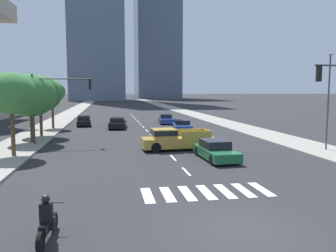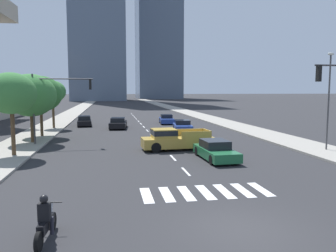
{
  "view_description": "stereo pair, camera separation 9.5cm",
  "coord_description": "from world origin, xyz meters",
  "px_view_note": "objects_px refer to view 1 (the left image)",
  "views": [
    {
      "loc": [
        -4.35,
        -10.28,
        4.65
      ],
      "look_at": [
        0.0,
        14.2,
        2.0
      ],
      "focal_mm": 36.05,
      "sensor_mm": 36.0,
      "label": 1
    },
    {
      "loc": [
        -4.26,
        -10.29,
        4.65
      ],
      "look_at": [
        0.0,
        14.2,
        2.0
      ],
      "focal_mm": 36.05,
      "sensor_mm": 36.0,
      "label": 2
    }
  ],
  "objects_px": {
    "sedan_blue_2": "(182,126)",
    "traffic_signal_far": "(56,96)",
    "sedan_black_1": "(118,123)",
    "sedan_green_4": "(216,151)",
    "street_tree_third": "(40,94)",
    "sedan_blue_3": "(166,119)",
    "street_lamp_east": "(329,94)",
    "street_tree_fourth": "(52,92)",
    "street_tree_nearest": "(11,94)",
    "motorcycle_lead": "(47,223)",
    "pickup_truck": "(174,140)",
    "sedan_black_0": "(84,121)",
    "street_tree_second": "(30,95)"
  },
  "relations": [
    {
      "from": "sedan_blue_2",
      "to": "traffic_signal_far",
      "type": "height_order",
      "value": "traffic_signal_far"
    },
    {
      "from": "sedan_black_1",
      "to": "sedan_blue_2",
      "type": "relative_size",
      "value": 1.09
    },
    {
      "from": "sedan_green_4",
      "to": "street_tree_third",
      "type": "xyz_separation_m",
      "value": [
        -13.64,
        13.19,
        3.68
      ]
    },
    {
      "from": "sedan_black_1",
      "to": "sedan_blue_2",
      "type": "distance_m",
      "value": 8.3
    },
    {
      "from": "sedan_green_4",
      "to": "traffic_signal_far",
      "type": "distance_m",
      "value": 14.39
    },
    {
      "from": "sedan_blue_3",
      "to": "street_lamp_east",
      "type": "relative_size",
      "value": 0.6
    },
    {
      "from": "street_tree_fourth",
      "to": "street_tree_nearest",
      "type": "bearing_deg",
      "value": -90.0
    },
    {
      "from": "sedan_green_4",
      "to": "street_lamp_east",
      "type": "relative_size",
      "value": 0.64
    },
    {
      "from": "motorcycle_lead",
      "to": "pickup_truck",
      "type": "relative_size",
      "value": 0.38
    },
    {
      "from": "pickup_truck",
      "to": "sedan_black_1",
      "type": "xyz_separation_m",
      "value": [
        -3.94,
        15.84,
        -0.2
      ]
    },
    {
      "from": "pickup_truck",
      "to": "sedan_green_4",
      "type": "relative_size",
      "value": 1.22
    },
    {
      "from": "sedan_green_4",
      "to": "street_tree_nearest",
      "type": "xyz_separation_m",
      "value": [
        -13.64,
        3.17,
        3.82
      ]
    },
    {
      "from": "motorcycle_lead",
      "to": "street_tree_fourth",
      "type": "xyz_separation_m",
      "value": [
        -4.62,
        31.46,
        3.87
      ]
    },
    {
      "from": "sedan_green_4",
      "to": "traffic_signal_far",
      "type": "relative_size",
      "value": 0.8
    },
    {
      "from": "street_tree_fourth",
      "to": "street_tree_third",
      "type": "bearing_deg",
      "value": -90.0
    },
    {
      "from": "sedan_black_0",
      "to": "sedan_blue_3",
      "type": "distance_m",
      "value": 11.12
    },
    {
      "from": "sedan_blue_2",
      "to": "street_tree_third",
      "type": "xyz_separation_m",
      "value": [
        -14.75,
        -2.38,
        3.68
      ]
    },
    {
      "from": "sedan_black_0",
      "to": "traffic_signal_far",
      "type": "bearing_deg",
      "value": 172.19
    },
    {
      "from": "motorcycle_lead",
      "to": "sedan_blue_2",
      "type": "relative_size",
      "value": 0.48
    },
    {
      "from": "motorcycle_lead",
      "to": "sedan_green_4",
      "type": "distance_m",
      "value": 14.23
    },
    {
      "from": "street_tree_fourth",
      "to": "sedan_black_0",
      "type": "bearing_deg",
      "value": 43.24
    },
    {
      "from": "pickup_truck",
      "to": "street_tree_fourth",
      "type": "relative_size",
      "value": 1.01
    },
    {
      "from": "sedan_green_4",
      "to": "motorcycle_lead",
      "type": "bearing_deg",
      "value": -41.43
    },
    {
      "from": "street_lamp_east",
      "to": "street_tree_third",
      "type": "height_order",
      "value": "street_lamp_east"
    },
    {
      "from": "street_lamp_east",
      "to": "street_tree_fourth",
      "type": "distance_m",
      "value": 29.78
    },
    {
      "from": "motorcycle_lead",
      "to": "traffic_signal_far",
      "type": "xyz_separation_m",
      "value": [
        -2.37,
        19.04,
        3.61
      ]
    },
    {
      "from": "street_lamp_east",
      "to": "street_tree_second",
      "type": "xyz_separation_m",
      "value": [
        -22.89,
        7.63,
        -0.17
      ]
    },
    {
      "from": "sedan_black_0",
      "to": "sedan_blue_3",
      "type": "height_order",
      "value": "sedan_black_0"
    },
    {
      "from": "sedan_black_1",
      "to": "sedan_green_4",
      "type": "xyz_separation_m",
      "value": [
        5.99,
        -19.86,
        -0.02
      ]
    },
    {
      "from": "sedan_blue_3",
      "to": "street_tree_nearest",
      "type": "xyz_separation_m",
      "value": [
        -14.43,
        -21.45,
        3.83
      ]
    },
    {
      "from": "street_tree_second",
      "to": "street_tree_fourth",
      "type": "height_order",
      "value": "street_tree_second"
    },
    {
      "from": "sedan_black_0",
      "to": "sedan_black_1",
      "type": "xyz_separation_m",
      "value": [
        4.3,
        -3.75,
        0.01
      ]
    },
    {
      "from": "sedan_black_1",
      "to": "street_tree_second",
      "type": "height_order",
      "value": "street_tree_second"
    },
    {
      "from": "street_tree_third",
      "to": "traffic_signal_far",
      "type": "bearing_deg",
      "value": -66.42
    },
    {
      "from": "sedan_blue_2",
      "to": "sedan_blue_3",
      "type": "height_order",
      "value": "sedan_blue_2"
    },
    {
      "from": "sedan_black_0",
      "to": "street_tree_third",
      "type": "xyz_separation_m",
      "value": [
        -3.36,
        -10.42,
        3.68
      ]
    },
    {
      "from": "motorcycle_lead",
      "to": "street_tree_fourth",
      "type": "distance_m",
      "value": 32.03
    },
    {
      "from": "pickup_truck",
      "to": "street_tree_third",
      "type": "xyz_separation_m",
      "value": [
        -11.59,
        9.17,
        3.46
      ]
    },
    {
      "from": "pickup_truck",
      "to": "sedan_green_4",
      "type": "height_order",
      "value": "pickup_truck"
    },
    {
      "from": "sedan_black_1",
      "to": "street_tree_third",
      "type": "bearing_deg",
      "value": 136.7
    },
    {
      "from": "street_lamp_east",
      "to": "street_tree_nearest",
      "type": "distance_m",
      "value": 22.95
    },
    {
      "from": "street_tree_third",
      "to": "street_tree_fourth",
      "type": "height_order",
      "value": "street_tree_third"
    },
    {
      "from": "pickup_truck",
      "to": "street_tree_second",
      "type": "height_order",
      "value": "street_tree_second"
    },
    {
      "from": "street_tree_third",
      "to": "street_tree_fourth",
      "type": "distance_m",
      "value": 7.27
    },
    {
      "from": "sedan_blue_3",
      "to": "street_tree_third",
      "type": "distance_m",
      "value": 18.77
    },
    {
      "from": "street_tree_second",
      "to": "street_tree_nearest",
      "type": "bearing_deg",
      "value": -90.0
    },
    {
      "from": "motorcycle_lead",
      "to": "street_tree_third",
      "type": "relative_size",
      "value": 0.37
    },
    {
      "from": "street_tree_second",
      "to": "sedan_black_0",
      "type": "bearing_deg",
      "value": 77.04
    },
    {
      "from": "traffic_signal_far",
      "to": "street_lamp_east",
      "type": "height_order",
      "value": "street_lamp_east"
    },
    {
      "from": "sedan_black_1",
      "to": "street_tree_nearest",
      "type": "relative_size",
      "value": 0.86
    }
  ]
}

